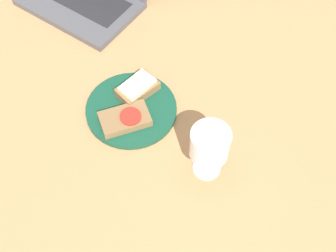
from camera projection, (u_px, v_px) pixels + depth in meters
The scene contains 5 objects.
wooden_table at pixel (136, 117), 113.75cm from camera, with size 140.00×140.00×3.00cm, color #B27F51.
plate at pixel (132, 108), 112.52cm from camera, with size 21.91×21.91×1.35cm, color #144733.
sandwich_with_cheese at pixel (137, 88), 113.14cm from camera, with size 8.17×11.00×3.28cm.
sandwich_with_tomato at pixel (127, 119), 108.53cm from camera, with size 12.24×13.31×2.60cm.
wine_glass at pixel (210, 145), 95.98cm from camera, with size 8.39×8.39×13.88cm.
Camera 1 is at (43.37, -48.71, 95.05)cm, focal length 50.00 mm.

